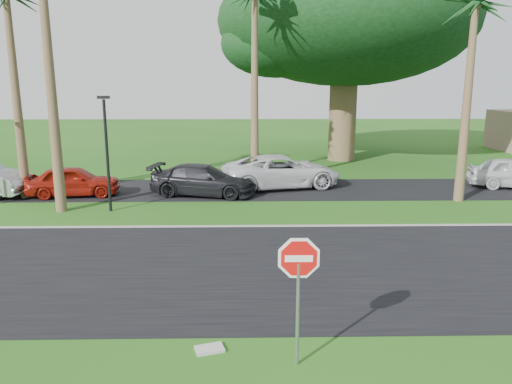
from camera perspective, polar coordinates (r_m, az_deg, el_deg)
The scene contains 12 objects.
ground at distance 12.52m, azimuth 0.96°, elevation -11.90°, with size 120.00×120.00×0.00m, color #1E4E13.
road at distance 14.36m, azimuth 0.67°, elevation -8.57°, with size 120.00×8.00×0.02m, color black.
parking_strip at distance 24.45m, azimuth -0.09°, elevation 0.30°, with size 120.00×5.00×0.02m, color black.
curb at distance 18.19m, azimuth 0.27°, elevation -3.93°, with size 120.00×0.12×0.06m, color gray.
stop_sign_near at distance 9.11m, azimuth 4.87°, elevation -9.46°, with size 1.05×0.07×2.62m.
palm_right_near at distance 23.58m, azimuth 23.81°, elevation 18.84°, with size 5.00×5.00×9.50m.
canopy_tree at distance 34.22m, azimuth 10.26°, elevation 18.63°, with size 16.50×16.50×13.12m.
streetlight_right at distance 20.82m, azimuth -16.70°, elevation 5.01°, with size 0.45×0.25×4.64m.
car_red at distance 24.38m, azimuth -20.16°, elevation 1.15°, with size 1.66×4.13×1.41m, color maroon.
car_dark at distance 23.21m, azimuth -6.09°, elevation 1.33°, with size 1.98×4.88×1.42m, color black.
car_minivan at distance 24.77m, azimuth 2.93°, elevation 2.34°, with size 2.70×5.85×1.63m, color silver.
utility_slab at distance 10.33m, azimuth -5.33°, elevation -17.43°, with size 0.55×0.35×0.06m, color #A5A59C.
Camera 1 is at (-0.43, -11.40, 5.17)m, focal length 35.00 mm.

